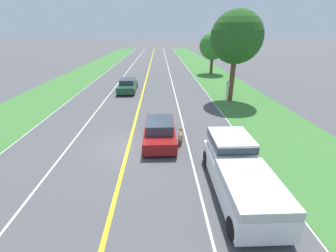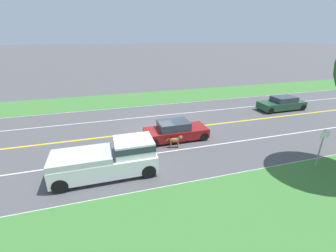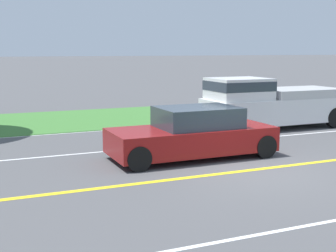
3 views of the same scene
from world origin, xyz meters
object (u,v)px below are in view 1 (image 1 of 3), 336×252
(roadside_tree_right_far, at_px, (213,46))
(street_sign, at_px, (227,90))
(oncoming_car, at_px, (128,86))
(ego_car, at_px, (160,131))
(pickup_truck, at_px, (238,170))
(dog, at_px, (181,135))
(roadside_tree_right_near, at_px, (237,38))

(roadside_tree_right_far, distance_m, street_sign, 17.00)
(oncoming_car, bearing_deg, ego_car, 105.74)
(street_sign, bearing_deg, ego_car, -132.18)
(roadside_tree_right_far, bearing_deg, ego_car, -109.42)
(pickup_truck, bearing_deg, roadside_tree_right_far, 79.99)
(dog, distance_m, roadside_tree_right_near, 11.57)
(roadside_tree_right_near, bearing_deg, street_sign, -116.28)
(dog, relative_size, street_sign, 0.51)
(roadside_tree_right_far, bearing_deg, roadside_tree_right_near, -95.21)
(ego_car, height_order, roadside_tree_right_far, roadside_tree_right_far)
(oncoming_car, xyz_separation_m, roadside_tree_right_near, (10.34, -4.16, 5.07))
(ego_car, bearing_deg, dog, -17.13)
(roadside_tree_right_near, bearing_deg, dog, -122.48)
(dog, relative_size, pickup_truck, 0.22)
(dog, height_order, roadside_tree_right_far, roadside_tree_right_far)
(oncoming_car, bearing_deg, roadside_tree_right_far, -137.69)
(pickup_truck, bearing_deg, ego_car, 124.15)
(dog, bearing_deg, roadside_tree_right_far, 85.83)
(ego_car, distance_m, roadside_tree_right_near, 11.91)
(dog, distance_m, roadside_tree_right_far, 24.80)
(ego_car, height_order, roadside_tree_right_near, roadside_tree_right_near)
(dog, bearing_deg, oncoming_car, 122.51)
(roadside_tree_right_far, relative_size, street_sign, 2.64)
(ego_car, height_order, oncoming_car, ego_car)
(dog, bearing_deg, ego_car, 175.07)
(pickup_truck, relative_size, roadside_tree_right_near, 0.67)
(oncoming_car, bearing_deg, dog, 110.32)
(dog, bearing_deg, street_sign, 68.19)
(dog, xyz_separation_m, roadside_tree_right_far, (6.91, 23.54, 3.61))
(roadside_tree_right_far, bearing_deg, street_sign, -97.72)
(dog, height_order, roadside_tree_right_near, roadside_tree_right_near)
(ego_car, xyz_separation_m, roadside_tree_right_far, (8.16, 23.15, 3.51))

